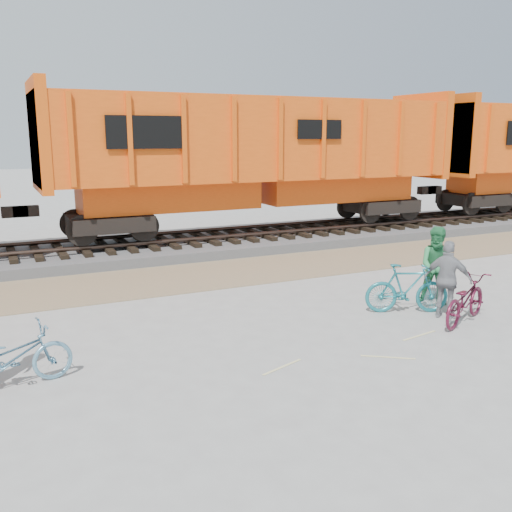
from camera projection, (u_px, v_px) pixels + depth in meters
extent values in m
plane|color=#9E9E99|center=(310.00, 342.00, 10.31)|extent=(120.00, 120.00, 0.00)
cube|color=#8D7857|center=(204.00, 275.00, 15.16)|extent=(120.00, 3.00, 0.02)
cube|color=slate|center=(166.00, 247.00, 18.23)|extent=(120.00, 4.00, 0.30)
cube|color=black|center=(166.00, 241.00, 18.18)|extent=(0.22, 2.60, 0.12)
cube|color=black|center=(337.00, 227.00, 20.91)|extent=(0.22, 2.60, 0.12)
cylinder|color=#382821|center=(172.00, 241.00, 17.52)|extent=(120.00, 0.12, 0.12)
cylinder|color=#382821|center=(159.00, 234.00, 18.79)|extent=(120.00, 0.12, 0.12)
cube|color=black|center=(258.00, 217.00, 19.44)|extent=(11.20, 2.20, 0.80)
cube|color=#E85610|center=(258.00, 192.00, 19.26)|extent=(11.76, 1.65, 0.90)
cube|color=#E85610|center=(258.00, 139.00, 18.90)|extent=(14.00, 3.00, 2.60)
cube|color=#DD4F0D|center=(39.00, 136.00, 16.00)|extent=(0.30, 3.06, 3.10)
cube|color=#DD4F0D|center=(420.00, 136.00, 21.75)|extent=(0.30, 3.06, 3.10)
cube|color=black|center=(146.00, 132.00, 15.69)|extent=(2.20, 0.04, 0.90)
cube|color=#DD4F0D|center=(446.00, 136.00, 22.30)|extent=(0.30, 3.06, 3.10)
imported|color=#6094B0|center=(11.00, 358.00, 8.32)|extent=(1.87, 0.94, 0.94)
imported|color=#1D707A|center=(407.00, 288.00, 11.91)|extent=(1.79, 1.17, 1.05)
imported|color=#521329|center=(465.00, 300.00, 11.27)|extent=(1.91, 1.32, 0.95)
imported|color=#2B7E47|center=(438.00, 266.00, 12.44)|extent=(1.06, 1.05, 1.73)
imported|color=gray|center=(448.00, 280.00, 11.51)|extent=(0.88, 0.98, 1.60)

